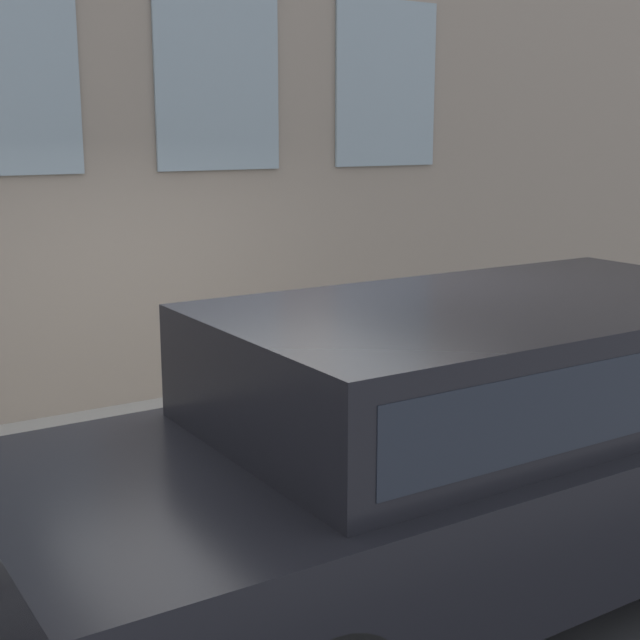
% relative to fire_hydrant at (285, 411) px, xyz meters
% --- Properties ---
extents(ground_plane, '(80.00, 80.00, 0.00)m').
position_rel_fire_hydrant_xyz_m(ground_plane, '(-0.39, 0.38, -0.57)').
color(ground_plane, '#38383A').
extents(sidewalk, '(2.53, 60.00, 0.14)m').
position_rel_fire_hydrant_xyz_m(sidewalk, '(0.88, 0.38, -0.50)').
color(sidewalk, gray).
rests_on(sidewalk, ground_plane).
extents(fire_hydrant, '(0.28, 0.41, 0.85)m').
position_rel_fire_hydrant_xyz_m(fire_hydrant, '(0.00, 0.00, 0.00)').
color(fire_hydrant, gold).
rests_on(fire_hydrant, sidewalk).
extents(person, '(0.30, 0.20, 1.24)m').
position_rel_fire_hydrant_xyz_m(person, '(0.09, -0.67, 0.31)').
color(person, navy).
rests_on(person, sidewalk).
extents(parked_truck_charcoal_near, '(2.02, 5.35, 1.68)m').
position_rel_fire_hydrant_xyz_m(parked_truck_charcoal_near, '(-1.91, -0.22, 0.41)').
color(parked_truck_charcoal_near, black).
rests_on(parked_truck_charcoal_near, ground_plane).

